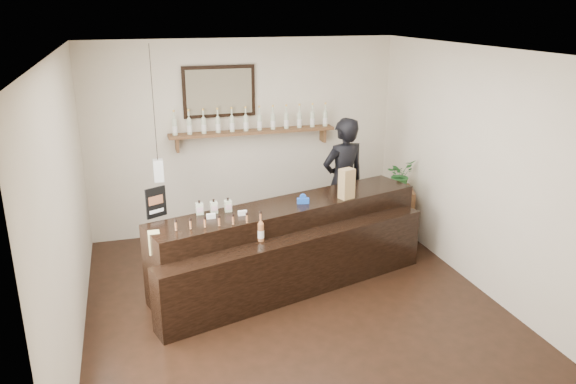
# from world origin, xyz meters

# --- Properties ---
(ground) EXTENTS (5.00, 5.00, 0.00)m
(ground) POSITION_xyz_m (0.00, 0.00, 0.00)
(ground) COLOR black
(ground) RESTS_ON ground
(room_shell) EXTENTS (5.00, 5.00, 5.00)m
(room_shell) POSITION_xyz_m (0.00, 0.00, 1.70)
(room_shell) COLOR beige
(room_shell) RESTS_ON ground
(back_wall_decor) EXTENTS (2.66, 0.96, 1.69)m
(back_wall_decor) POSITION_xyz_m (-0.15, 2.37, 1.76)
(back_wall_decor) COLOR brown
(back_wall_decor) RESTS_ON ground
(counter) EXTENTS (3.50, 1.87, 1.13)m
(counter) POSITION_xyz_m (0.14, 0.57, 0.46)
(counter) COLOR black
(counter) RESTS_ON ground
(promo_sign) EXTENTS (0.23, 0.13, 0.35)m
(promo_sign) POSITION_xyz_m (-1.40, 0.69, 1.14)
(promo_sign) COLOR black
(promo_sign) RESTS_ON counter
(paper_bag) EXTENTS (0.20, 0.18, 0.37)m
(paper_bag) POSITION_xyz_m (0.88, 0.70, 1.16)
(paper_bag) COLOR #9E7F4C
(paper_bag) RESTS_ON counter
(tape_dispenser) EXTENTS (0.15, 0.08, 0.12)m
(tape_dispenser) POSITION_xyz_m (0.31, 0.66, 1.01)
(tape_dispenser) COLOR blue
(tape_dispenser) RESTS_ON counter
(side_cabinet) EXTENTS (0.52, 0.61, 0.75)m
(side_cabinet) POSITION_xyz_m (2.00, 1.45, 0.38)
(side_cabinet) COLOR brown
(side_cabinet) RESTS_ON ground
(potted_plant) EXTENTS (0.48, 0.46, 0.42)m
(potted_plant) POSITION_xyz_m (2.00, 1.45, 0.96)
(potted_plant) COLOR #29672C
(potted_plant) RESTS_ON side_cabinet
(shopkeeper) EXTENTS (0.83, 0.63, 2.03)m
(shopkeeper) POSITION_xyz_m (1.18, 1.55, 1.02)
(shopkeeper) COLOR black
(shopkeeper) RESTS_ON ground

